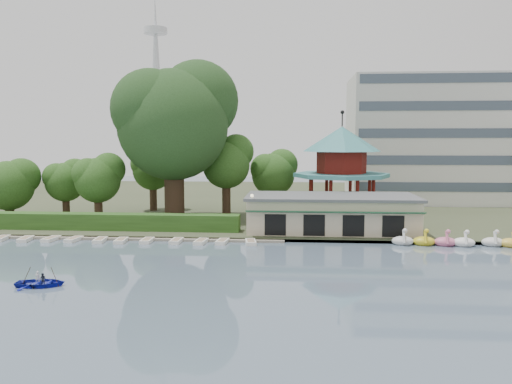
# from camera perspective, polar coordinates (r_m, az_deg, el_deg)

# --- Properties ---
(ground_plane) EXTENTS (220.00, 220.00, 0.00)m
(ground_plane) POSITION_cam_1_polar(r_m,az_deg,el_deg) (35.01, -5.62, -11.18)
(ground_plane) COLOR slate
(ground_plane) RESTS_ON ground
(shore) EXTENTS (220.00, 70.00, 0.40)m
(shore) POSITION_cam_1_polar(r_m,az_deg,el_deg) (85.75, 0.40, -0.87)
(shore) COLOR #424930
(shore) RESTS_ON ground
(embankment) EXTENTS (220.00, 0.60, 0.30)m
(embankment) POSITION_cam_1_polar(r_m,az_deg,el_deg) (51.60, -2.28, -5.43)
(embankment) COLOR gray
(embankment) RESTS_ON ground
(dock) EXTENTS (34.00, 1.60, 0.24)m
(dock) POSITION_cam_1_polar(r_m,az_deg,el_deg) (54.20, -15.05, -5.11)
(dock) COLOR gray
(dock) RESTS_ON ground
(boathouse) EXTENTS (18.60, 9.39, 3.90)m
(boathouse) POSITION_cam_1_polar(r_m,az_deg,el_deg) (55.64, 8.56, -2.34)
(boathouse) COLOR beige
(boathouse) RESTS_ON shore
(pavilion) EXTENTS (12.40, 12.40, 13.50)m
(pavilion) POSITION_cam_1_polar(r_m,az_deg,el_deg) (65.30, 9.75, 3.35)
(pavilion) COLOR beige
(pavilion) RESTS_ON shore
(office_building) EXTENTS (38.00, 18.00, 20.00)m
(office_building) POSITION_cam_1_polar(r_m,az_deg,el_deg) (86.22, 22.55, 5.07)
(office_building) COLOR silver
(office_building) RESTS_ON shore
(broadcast_tower) EXTENTS (8.00, 8.00, 96.00)m
(broadcast_tower) POSITION_cam_1_polar(r_m,az_deg,el_deg) (181.03, -11.32, 13.27)
(broadcast_tower) COLOR silver
(broadcast_tower) RESTS_ON ground
(hedge) EXTENTS (30.00, 2.00, 1.80)m
(hedge) POSITION_cam_1_polar(r_m,az_deg,el_deg) (58.08, -16.80, -3.25)
(hedge) COLOR #2F5A1F
(hedge) RESTS_ON shore
(lamp_post) EXTENTS (0.36, 0.36, 4.28)m
(lamp_post) POSITION_cam_1_polar(r_m,az_deg,el_deg) (52.60, -0.46, -1.68)
(lamp_post) COLOR black
(lamp_post) RESTS_ON shore
(big_tree) EXTENTS (15.04, 14.01, 19.99)m
(big_tree) POSITION_cam_1_polar(r_m,az_deg,el_deg) (62.99, -9.24, 8.48)
(big_tree) COLOR #3A281C
(big_tree) RESTS_ON shore
(small_trees) EXTENTS (39.71, 15.88, 10.77)m
(small_trees) POSITION_cam_1_polar(r_m,az_deg,el_deg) (67.30, -12.48, 2.22)
(small_trees) COLOR #3A281C
(small_trees) RESTS_ON shore
(swan_boats) EXTENTS (12.43, 2.14, 1.92)m
(swan_boats) POSITION_cam_1_polar(r_m,az_deg,el_deg) (52.95, 21.93, -5.29)
(swan_boats) COLOR silver
(swan_boats) RESTS_ON ground
(moored_rowboats) EXTENTS (29.88, 2.70, 0.36)m
(moored_rowboats) POSITION_cam_1_polar(r_m,az_deg,el_deg) (53.13, -16.21, -5.30)
(moored_rowboats) COLOR white
(moored_rowboats) RESTS_ON ground
(rowboat_with_passengers) EXTENTS (5.13, 3.93, 2.01)m
(rowboat_with_passengers) POSITION_cam_1_polar(r_m,az_deg,el_deg) (38.90, -23.42, -9.14)
(rowboat_with_passengers) COLOR #1720A2
(rowboat_with_passengers) RESTS_ON ground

